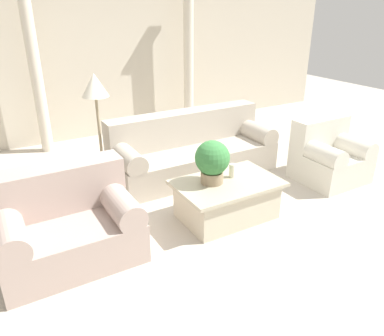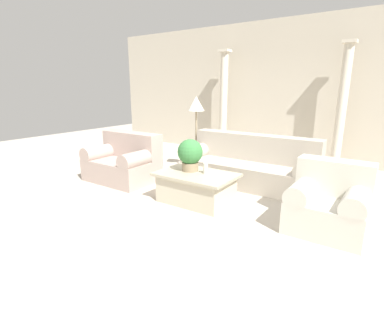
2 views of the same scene
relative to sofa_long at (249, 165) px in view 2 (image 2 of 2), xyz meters
The scene contains 11 objects.
ground_plane 0.90m from the sofa_long, 114.12° to the right, with size 16.00×16.00×0.00m, color #BCB2A3.
wall_back 2.71m from the sofa_long, 98.13° to the left, with size 10.00×0.06×3.20m.
sofa_long is the anchor object (origin of this frame).
loveseat 2.31m from the sofa_long, 151.39° to the right, with size 1.27×0.87×0.87m.
coffee_table 1.32m from the sofa_long, 102.51° to the right, with size 1.17×0.77×0.45m.
potted_plant 1.34m from the sofa_long, 110.25° to the right, with size 0.38×0.38×0.49m.
pillar_candle 1.24m from the sofa_long, 97.99° to the right, with size 0.07×0.07×0.16m.
floor_lamp 1.58m from the sofa_long, behind, with size 0.33×0.33×1.52m.
column_left 2.77m from the sofa_long, 129.67° to the left, with size 0.26×0.26×2.57m.
column_right 2.47m from the sofa_long, 61.49° to the left, with size 0.26×0.26×2.57m.
armchair 1.91m from the sofa_long, 36.27° to the right, with size 0.87×0.79×0.84m.
Camera 2 is at (2.44, -4.09, 1.70)m, focal length 28.00 mm.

